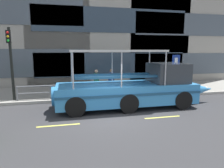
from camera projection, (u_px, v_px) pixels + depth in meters
The scene contains 11 objects.
ground_plane at pixel (110, 115), 9.84m from camera, with size 120.00×120.00×0.00m, color #333335.
sidewalk at pixel (94, 91), 15.21m from camera, with size 32.00×4.80×0.18m, color gray.
curb_edge at pixel (99, 99), 12.82m from camera, with size 32.00×0.18×0.18m, color #B2ADA3.
lane_centreline at pixel (113, 121), 9.05m from camera, with size 25.80×0.12×0.01m.
curb_guardrail at pixel (111, 87), 13.21m from camera, with size 11.54×0.09×0.87m.
traffic_light_pole at pixel (11, 57), 11.77m from camera, with size 0.24×0.46×4.29m.
parking_sign at pixel (176, 67), 14.65m from camera, with size 0.60×0.12×2.65m.
duck_tour_boat at pixel (136, 88), 11.30m from camera, with size 9.51×2.49×3.18m.
pedestrian_near_bow at pixel (161, 77), 14.91m from camera, with size 0.35×0.40×1.73m.
pedestrian_mid_left at pixel (111, 78), 14.19m from camera, with size 0.48×0.25×1.68m.
pedestrian_mid_right at pixel (96, 79), 13.69m from camera, with size 0.33×0.41×1.69m.
Camera 1 is at (-1.97, -9.24, 3.15)m, focal length 32.23 mm.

